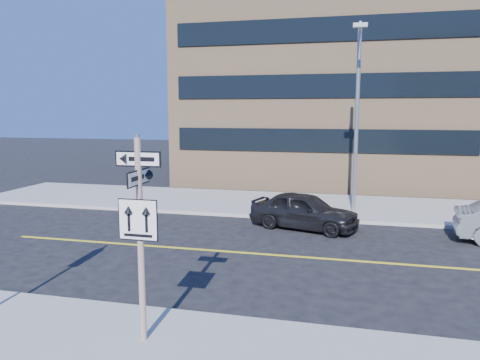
# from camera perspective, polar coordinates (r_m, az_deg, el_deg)

# --- Properties ---
(ground) EXTENTS (120.00, 120.00, 0.00)m
(ground) POSITION_cam_1_polar(r_m,az_deg,el_deg) (12.14, -6.43, -14.10)
(ground) COLOR black
(ground) RESTS_ON ground
(sign_pole) EXTENTS (0.92, 0.92, 4.06)m
(sign_pole) POSITION_cam_1_polar(r_m,az_deg,el_deg) (9.18, -12.11, -5.67)
(sign_pole) COLOR beige
(sign_pole) RESTS_ON near_sidewalk
(parked_car_a) EXTENTS (2.85, 4.60, 1.46)m
(parked_car_a) POSITION_cam_1_polar(r_m,az_deg,el_deg) (18.70, 7.83, -3.72)
(parked_car_a) COLOR black
(parked_car_a) RESTS_ON ground
(streetlight_a) EXTENTS (0.55, 2.25, 8.00)m
(streetlight_a) POSITION_cam_1_polar(r_m,az_deg,el_deg) (21.27, 14.10, 8.49)
(streetlight_a) COLOR gray
(streetlight_a) RESTS_ON far_sidewalk
(building_brick) EXTENTS (18.00, 18.00, 18.00)m
(building_brick) POSITION_cam_1_polar(r_m,az_deg,el_deg) (35.83, 10.95, 15.27)
(building_brick) COLOR tan
(building_brick) RESTS_ON ground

